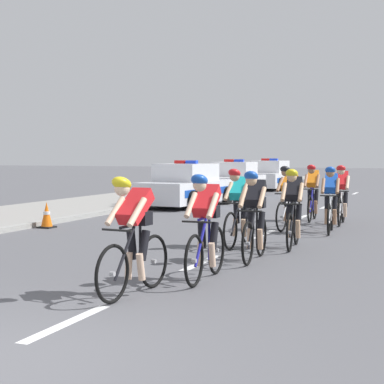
% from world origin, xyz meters
% --- Properties ---
extents(sidewalk_slab, '(4.09, 60.00, 0.12)m').
position_xyz_m(sidewalk_slab, '(-7.61, 14.00, 0.06)').
color(sidewalk_slab, gray).
rests_on(sidewalk_slab, ground).
extents(kerb_edge, '(0.16, 60.00, 0.13)m').
position_xyz_m(kerb_edge, '(-5.64, 14.00, 0.07)').
color(kerb_edge, '#9E9E99').
rests_on(kerb_edge, ground).
extents(lane_markings_centre, '(0.14, 29.60, 0.01)m').
position_xyz_m(lane_markings_centre, '(0.00, 11.40, 0.00)').
color(lane_markings_centre, white).
rests_on(lane_markings_centre, ground).
extents(cyclist_lead, '(0.44, 1.72, 1.56)m').
position_xyz_m(cyclist_lead, '(0.06, 2.83, 0.79)').
color(cyclist_lead, black).
rests_on(cyclist_lead, ground).
extents(cyclist_second, '(0.42, 1.72, 1.56)m').
position_xyz_m(cyclist_second, '(0.58, 4.06, 0.79)').
color(cyclist_second, black).
rests_on(cyclist_second, ground).
extents(cyclist_third, '(0.43, 1.72, 1.56)m').
position_xyz_m(cyclist_third, '(0.77, 5.91, 0.79)').
color(cyclist_third, black).
rests_on(cyclist_third, ground).
extents(cyclist_fourth, '(0.44, 1.72, 1.56)m').
position_xyz_m(cyclist_fourth, '(1.06, 7.56, 0.79)').
color(cyclist_fourth, black).
rests_on(cyclist_fourth, ground).
extents(cyclist_fifth, '(0.42, 1.72, 1.56)m').
position_xyz_m(cyclist_fifth, '(0.04, 7.37, 0.79)').
color(cyclist_fifth, black).
rests_on(cyclist_fifth, ground).
extents(cyclist_sixth, '(0.46, 1.72, 1.56)m').
position_xyz_m(cyclist_sixth, '(0.31, 10.44, 0.79)').
color(cyclist_sixth, black).
rests_on(cyclist_sixth, ground).
extents(cyclist_seventh, '(0.43, 1.72, 1.56)m').
position_xyz_m(cyclist_seventh, '(0.45, 12.69, 0.79)').
color(cyclist_seventh, black).
rests_on(cyclist_seventh, ground).
extents(cyclist_eighth, '(0.45, 1.72, 1.56)m').
position_xyz_m(cyclist_eighth, '(1.34, 10.18, 0.79)').
color(cyclist_eighth, black).
rests_on(cyclist_eighth, ground).
extents(cyclist_ninth, '(0.43, 1.72, 1.56)m').
position_xyz_m(cyclist_ninth, '(1.32, 12.05, 0.79)').
color(cyclist_ninth, black).
rests_on(cyclist_ninth, ground).
extents(police_car_nearest, '(2.31, 4.55, 1.59)m').
position_xyz_m(police_car_nearest, '(-4.52, 15.89, 0.68)').
color(police_car_nearest, silver).
rests_on(police_car_nearest, ground).
extents(police_car_second, '(2.16, 4.48, 1.59)m').
position_xyz_m(police_car_second, '(-4.51, 21.24, 0.68)').
color(police_car_second, white).
rests_on(police_car_second, ground).
extents(police_car_third, '(2.06, 4.43, 1.59)m').
position_xyz_m(police_car_third, '(-4.52, 27.18, 0.68)').
color(police_car_third, white).
rests_on(police_car_third, ground).
extents(traffic_cone_mid, '(0.36, 0.36, 0.64)m').
position_xyz_m(traffic_cone_mid, '(-5.28, 8.63, 0.31)').
color(traffic_cone_mid, black).
rests_on(traffic_cone_mid, ground).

